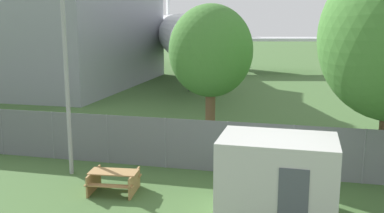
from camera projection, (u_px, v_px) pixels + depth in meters
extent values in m
cube|color=#8E939E|center=(12.00, 29.00, 41.66)|extent=(23.57, 19.15, 10.10)
cylinder|color=slate|center=(2.00, 132.00, 20.04)|extent=(0.07, 0.07, 2.08)
cylinder|color=slate|center=(53.00, 135.00, 19.45)|extent=(0.07, 0.07, 2.08)
cylinder|color=slate|center=(107.00, 139.00, 18.85)|extent=(0.07, 0.07, 2.08)
cylinder|color=slate|center=(165.00, 143.00, 18.26)|extent=(0.07, 0.07, 2.08)
cylinder|color=slate|center=(227.00, 147.00, 17.66)|extent=(0.07, 0.07, 2.08)
cylinder|color=slate|center=(293.00, 152.00, 17.07)|extent=(0.07, 0.07, 2.08)
cylinder|color=slate|center=(364.00, 157.00, 16.48)|extent=(0.07, 0.07, 2.08)
cube|color=slate|center=(107.00, 139.00, 18.85)|extent=(56.00, 0.01, 2.08)
cylinder|color=silver|center=(178.00, 34.00, 46.98)|extent=(15.31, 31.43, 4.18)
cone|color=silver|center=(204.00, 44.00, 29.35)|extent=(5.40, 5.40, 4.18)
cone|color=silver|center=(166.00, 30.00, 65.12)|extent=(5.38, 6.22, 3.76)
cube|color=silver|center=(260.00, 39.00, 49.79)|extent=(15.06, 7.58, 0.30)
cylinder|color=#939399|center=(240.00, 49.00, 50.10)|extent=(3.10, 4.19, 1.88)
cube|color=silver|center=(89.00, 40.00, 47.54)|extent=(14.79, 10.88, 0.30)
cylinder|color=#939399|center=(111.00, 50.00, 48.38)|extent=(3.10, 4.19, 1.88)
cube|color=silver|center=(168.00, 27.00, 61.28)|extent=(9.79, 6.40, 0.20)
cylinder|color=#2D2D33|center=(190.00, 78.00, 37.47)|extent=(0.24, 0.24, 2.28)
cylinder|color=#2D2D33|center=(190.00, 88.00, 37.64)|extent=(0.48, 0.63, 0.56)
cylinder|color=#2D2D33|center=(200.00, 63.00, 49.47)|extent=(0.24, 0.24, 2.28)
cylinder|color=#2D2D33|center=(199.00, 71.00, 49.64)|extent=(0.48, 0.63, 0.56)
cylinder|color=#2D2D33|center=(154.00, 64.00, 48.86)|extent=(0.24, 0.24, 2.28)
cylinder|color=#2D2D33|center=(154.00, 72.00, 49.03)|extent=(0.48, 0.63, 0.56)
cube|color=silver|center=(277.00, 177.00, 13.76)|extent=(3.54, 2.37, 2.50)
cube|color=#4C515B|center=(293.00, 201.00, 12.56)|extent=(0.84, 0.04, 1.90)
cube|color=#A37A47|center=(114.00, 172.00, 15.73)|extent=(1.75, 0.93, 0.04)
cube|color=#A37A47|center=(119.00, 175.00, 16.33)|extent=(1.70, 0.45, 0.04)
cube|color=#A37A47|center=(109.00, 186.00, 15.24)|extent=(1.70, 0.45, 0.04)
cube|color=#A37A47|center=(134.00, 183.00, 15.70)|extent=(0.20, 1.40, 0.74)
cube|color=#A37A47|center=(94.00, 181.00, 15.90)|extent=(0.20, 1.40, 0.74)
cylinder|color=brown|center=(210.00, 116.00, 21.33)|extent=(0.47, 0.47, 2.89)
ellipsoid|color=#427A33|center=(211.00, 51.00, 20.73)|extent=(3.91, 3.91, 4.30)
cylinder|color=#99999E|center=(66.00, 64.00, 16.92)|extent=(0.16, 0.16, 8.68)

